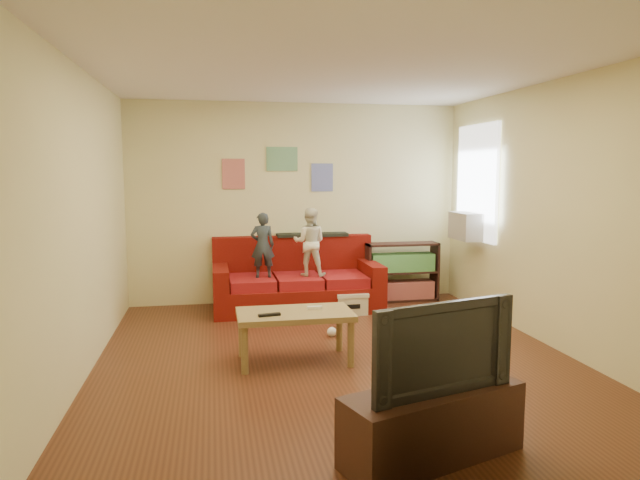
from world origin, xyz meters
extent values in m
cube|color=#5C2E1A|center=(0.00, 0.00, -0.01)|extent=(4.50, 5.00, 0.01)
cube|color=white|center=(0.00, 0.00, 2.71)|extent=(4.50, 5.00, 0.01)
cube|color=#EFE9A3|center=(0.00, 2.50, 1.35)|extent=(4.50, 0.01, 2.70)
cube|color=#EFE9A3|center=(0.00, -2.50, 1.35)|extent=(4.50, 0.01, 2.70)
cube|color=#EFE9A3|center=(-2.25, 0.00, 1.35)|extent=(0.01, 5.00, 2.70)
cube|color=#EFE9A3|center=(2.25, 0.00, 1.35)|extent=(0.01, 5.00, 2.70)
cube|color=maroon|center=(-0.08, 2.00, 0.16)|extent=(2.15, 0.97, 0.32)
cube|color=maroon|center=(-0.08, 2.39, 0.62)|extent=(2.15, 0.19, 0.59)
cube|color=maroon|center=(-1.06, 2.00, 0.46)|extent=(0.19, 0.97, 0.27)
cube|color=maroon|center=(0.90, 2.00, 0.46)|extent=(0.19, 0.97, 0.27)
cube|color=maroon|center=(-0.67, 1.92, 0.39)|extent=(0.56, 0.73, 0.13)
cube|color=maroon|center=(-0.08, 1.92, 0.39)|extent=(0.56, 0.73, 0.13)
cube|color=maroon|center=(0.51, 1.92, 0.39)|extent=(0.56, 0.73, 0.13)
cube|color=black|center=(0.19, 2.39, 0.93)|extent=(0.97, 0.24, 0.04)
imported|color=#2D3740|center=(-0.53, 1.90, 0.86)|extent=(0.30, 0.20, 0.82)
imported|color=white|center=(0.07, 1.90, 0.89)|extent=(0.49, 0.43, 0.87)
cube|color=#9D844D|center=(-0.40, -0.04, 0.46)|extent=(1.08, 0.59, 0.05)
cylinder|color=#9D844D|center=(-0.89, -0.28, 0.22)|extent=(0.06, 0.06, 0.43)
cylinder|color=#9D844D|center=(0.08, -0.28, 0.22)|extent=(0.06, 0.06, 0.43)
cylinder|color=#9D844D|center=(-0.89, 0.20, 0.22)|extent=(0.06, 0.06, 0.43)
cylinder|color=#9D844D|center=(0.08, 0.20, 0.22)|extent=(0.06, 0.06, 0.43)
cube|color=black|center=(-0.65, -0.16, 0.50)|extent=(0.21, 0.08, 0.02)
cube|color=white|center=(-0.20, 0.01, 0.50)|extent=(0.14, 0.04, 0.03)
cube|color=black|center=(0.93, 2.21, 0.40)|extent=(0.03, 0.30, 0.81)
cube|color=black|center=(1.90, 2.21, 0.40)|extent=(0.03, 0.30, 0.81)
cube|color=black|center=(1.42, 2.21, 0.02)|extent=(1.01, 0.30, 0.03)
cube|color=black|center=(1.42, 2.21, 0.79)|extent=(1.01, 0.30, 0.03)
cube|color=black|center=(1.42, 2.21, 0.40)|extent=(0.95, 0.30, 0.03)
cube|color=brown|center=(1.42, 2.21, 0.15)|extent=(0.89, 0.25, 0.24)
cube|color=#3F8C40|center=(1.42, 2.21, 0.54)|extent=(0.89, 0.25, 0.24)
cube|color=white|center=(2.22, 1.65, 1.64)|extent=(0.04, 1.08, 1.48)
cube|color=#B7B2A3|center=(2.10, 1.65, 1.08)|extent=(0.28, 0.55, 0.35)
cube|color=#D87266|center=(-0.85, 2.48, 1.75)|extent=(0.30, 0.01, 0.40)
cube|color=#72B27F|center=(-0.20, 2.48, 1.95)|extent=(0.42, 0.01, 0.32)
cube|color=#727FCC|center=(0.35, 2.48, 1.70)|extent=(0.30, 0.01, 0.38)
cube|color=beige|center=(0.55, 1.63, 0.11)|extent=(0.38, 0.29, 0.23)
cube|color=beige|center=(0.55, 1.63, 0.25)|extent=(0.40, 0.30, 0.05)
cube|color=black|center=(0.55, 1.48, 0.12)|extent=(0.17, 0.00, 0.06)
cube|color=#40231A|center=(0.19, -2.01, 0.22)|extent=(1.26, 0.76, 0.45)
imported|color=black|center=(0.19, -2.01, 0.74)|extent=(1.00, 0.40, 0.58)
sphere|color=white|center=(0.11, 0.69, 0.05)|extent=(0.13, 0.13, 0.10)
camera|label=1|loc=(-1.14, -5.21, 1.81)|focal=32.00mm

